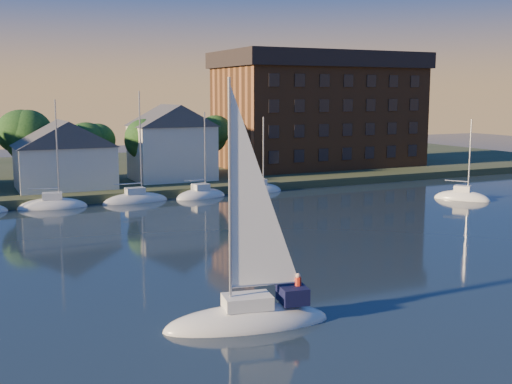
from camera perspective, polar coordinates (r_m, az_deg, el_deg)
ground at (r=30.68m, az=14.10°, el=-14.95°), size 260.00×260.00×0.00m
shoreline_land at (r=98.89m, az=-14.76°, el=1.38°), size 160.00×50.00×2.00m
wooden_dock at (r=76.64m, az=-11.48°, el=-0.58°), size 120.00×3.00×1.00m
clubhouse_centre at (r=79.69m, az=-16.67°, el=3.30°), size 11.55×8.40×8.08m
clubhouse_east at (r=84.83m, az=-7.52°, el=4.49°), size 10.50×8.40×9.80m
condo_block at (r=100.98m, az=5.62°, el=7.34°), size 31.00×17.00×17.40m
tree_line at (r=86.97m, az=-12.13°, el=5.25°), size 93.40×5.40×8.90m
moored_fleet at (r=71.73m, az=-20.21°, el=-1.50°), size 63.50×2.40×12.05m
hero_sailboat at (r=34.68m, az=-0.55°, el=-10.80°), size 9.42×4.49×14.11m
drifting_sailboat_right at (r=78.11m, az=17.84°, el=-0.59°), size 5.47×6.46×10.40m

